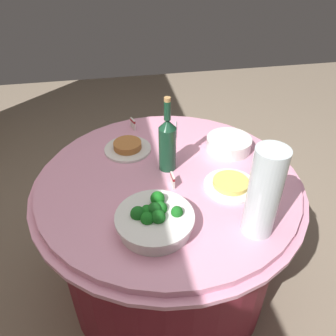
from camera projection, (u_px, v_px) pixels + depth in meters
The scene contains 11 objects.
ground_plane at pixel (168, 282), 1.90m from camera, with size 6.00×6.00×0.00m, color gray.
buffet_table at pixel (168, 236), 1.67m from camera, with size 1.16×1.16×0.74m.
broccoli_bowl at pixel (155, 220), 1.20m from camera, with size 0.28×0.28×0.10m.
plate_stack at pixel (229, 144), 1.61m from camera, with size 0.21×0.21×0.06m.
wine_bottle at pixel (167, 143), 1.43m from camera, with size 0.07×0.07×0.34m.
decorative_fruit_vase at pixel (263, 197), 1.13m from camera, with size 0.11×0.11×0.34m.
serving_tongs at pixel (172, 130), 1.76m from camera, with size 0.17×0.08×0.01m.
food_plate_noodles at pixel (231, 184), 1.40m from camera, with size 0.22×0.22×0.03m.
food_plate_peanuts at pixel (128, 147), 1.61m from camera, with size 0.22×0.22×0.04m.
label_placard_front at pixel (173, 180), 1.39m from camera, with size 0.05×0.01×0.05m.
label_placard_mid at pixel (133, 123), 1.76m from camera, with size 0.05×0.02×0.05m.
Camera 1 is at (-1.12, 0.20, 1.64)m, focal length 36.59 mm.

